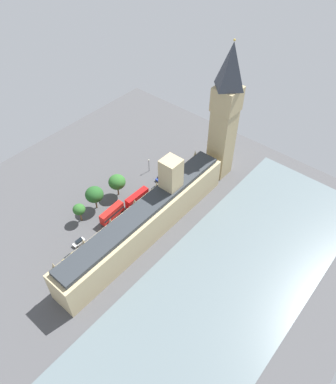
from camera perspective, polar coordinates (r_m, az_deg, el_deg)
The scene contains 15 objects.
ground_plane at distance 134.31m, azimuth -3.99°, elevation -6.01°, with size 146.18×146.18×0.00m, color #4C4C4F.
river_thames at distance 121.97m, azimuth 8.70°, elevation -14.37°, with size 44.84×131.56×0.25m, color slate.
parliament_building at distance 128.33m, azimuth -3.14°, elevation -4.08°, with size 10.41×75.39×25.62m.
clock_tower at distance 140.38m, azimuth 8.88°, elevation 12.11°, with size 9.09×9.09×56.35m.
car_blue_trailing at distance 152.32m, azimuth -1.18°, elevation 2.27°, with size 1.95×4.53×1.74m.
car_black_near_tower at distance 147.26m, azimuth -2.08°, elevation 0.41°, with size 2.08×4.31×1.74m.
double_decker_bus_leading at distance 141.87m, azimuth -4.83°, elevation -0.92°, with size 2.77×10.54×4.75m.
double_decker_bus_midblock at distance 137.61m, azimuth -8.71°, elevation -3.25°, with size 3.05×10.61×4.75m.
car_white_corner at distance 133.38m, azimuth -13.65°, elevation -7.56°, with size 2.01×4.57×1.74m.
car_yellow_cab_by_river_gate at distance 130.12m, azimuth -15.12°, elevation -9.84°, with size 1.87×4.76×1.74m.
pedestrian_far_end at distance 133.63m, azimuth -8.21°, elevation -6.40°, with size 0.62×0.53×1.52m.
plane_tree_kerbside at distance 136.63m, azimuth -13.64°, elevation -2.65°, with size 4.59×4.59×7.92m.
plane_tree_under_trees at distance 143.11m, azimuth -7.92°, elevation 1.55°, with size 6.67×6.67×9.59m.
plane_tree_opposite_hall at distance 139.06m, azimuth -11.36°, elevation -0.39°, with size 6.84×6.84×10.05m.
street_lamp_slot_10 at distance 154.06m, azimuth -3.00°, elevation 4.51°, with size 0.56×0.56×6.22m.
Camera 1 is at (-61.80, 58.35, 103.99)m, focal length 34.36 mm.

